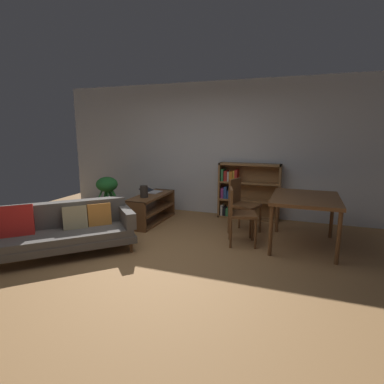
{
  "coord_description": "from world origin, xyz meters",
  "views": [
    {
      "loc": [
        1.81,
        -3.41,
        1.72
      ],
      "look_at": [
        0.3,
        0.72,
        0.84
      ],
      "focal_mm": 28.41,
      "sensor_mm": 36.0,
      "label": 1
    }
  ],
  "objects_px": {
    "dining_table": "(305,202)",
    "bookshelf": "(245,191)",
    "dining_chair_near": "(241,202)",
    "media_console": "(151,208)",
    "dining_chair_far": "(238,212)",
    "fabric_couch": "(61,229)",
    "potted_floor_plant": "(107,191)",
    "desk_speaker": "(144,192)",
    "open_laptop": "(152,191)"
  },
  "relations": [
    {
      "from": "desk_speaker",
      "to": "media_console",
      "type": "bearing_deg",
      "value": 86.63
    },
    {
      "from": "dining_table",
      "to": "bookshelf",
      "type": "height_order",
      "value": "bookshelf"
    },
    {
      "from": "media_console",
      "to": "desk_speaker",
      "type": "relative_size",
      "value": 5.81
    },
    {
      "from": "open_laptop",
      "to": "bookshelf",
      "type": "xyz_separation_m",
      "value": [
        1.74,
        0.66,
        0.01
      ]
    },
    {
      "from": "open_laptop",
      "to": "dining_chair_far",
      "type": "bearing_deg",
      "value": -23.77
    },
    {
      "from": "dining_chair_far",
      "to": "dining_table",
      "type": "bearing_deg",
      "value": 15.4
    },
    {
      "from": "open_laptop",
      "to": "dining_table",
      "type": "relative_size",
      "value": 0.34
    },
    {
      "from": "fabric_couch",
      "to": "bookshelf",
      "type": "relative_size",
      "value": 1.59
    },
    {
      "from": "fabric_couch",
      "to": "dining_table",
      "type": "relative_size",
      "value": 1.61
    },
    {
      "from": "dining_table",
      "to": "open_laptop",
      "type": "bearing_deg",
      "value": 168.47
    },
    {
      "from": "fabric_couch",
      "to": "media_console",
      "type": "relative_size",
      "value": 1.51
    },
    {
      "from": "dining_table",
      "to": "media_console",
      "type": "bearing_deg",
      "value": 173.07
    },
    {
      "from": "media_console",
      "to": "dining_chair_far",
      "type": "height_order",
      "value": "dining_chair_far"
    },
    {
      "from": "potted_floor_plant",
      "to": "dining_chair_near",
      "type": "distance_m",
      "value": 2.71
    },
    {
      "from": "fabric_couch",
      "to": "potted_floor_plant",
      "type": "xyz_separation_m",
      "value": [
        -0.49,
        1.81,
        0.17
      ]
    },
    {
      "from": "fabric_couch",
      "to": "open_laptop",
      "type": "distance_m",
      "value": 2.11
    },
    {
      "from": "dining_table",
      "to": "bookshelf",
      "type": "xyz_separation_m",
      "value": [
        -1.12,
        1.24,
        -0.13
      ]
    },
    {
      "from": "dining_chair_near",
      "to": "bookshelf",
      "type": "relative_size",
      "value": 0.77
    },
    {
      "from": "open_laptop",
      "to": "dining_chair_near",
      "type": "distance_m",
      "value": 1.87
    },
    {
      "from": "media_console",
      "to": "dining_chair_near",
      "type": "xyz_separation_m",
      "value": [
        1.74,
        -0.02,
        0.27
      ]
    },
    {
      "from": "open_laptop",
      "to": "potted_floor_plant",
      "type": "height_order",
      "value": "potted_floor_plant"
    },
    {
      "from": "fabric_couch",
      "to": "potted_floor_plant",
      "type": "distance_m",
      "value": 1.88
    },
    {
      "from": "fabric_couch",
      "to": "dining_chair_far",
      "type": "relative_size",
      "value": 2.18
    },
    {
      "from": "desk_speaker",
      "to": "potted_floor_plant",
      "type": "bearing_deg",
      "value": 167.01
    },
    {
      "from": "media_console",
      "to": "dining_table",
      "type": "height_order",
      "value": "dining_table"
    },
    {
      "from": "dining_chair_far",
      "to": "bookshelf",
      "type": "height_order",
      "value": "bookshelf"
    },
    {
      "from": "fabric_couch",
      "to": "bookshelf",
      "type": "height_order",
      "value": "bookshelf"
    },
    {
      "from": "open_laptop",
      "to": "bookshelf",
      "type": "bearing_deg",
      "value": 20.67
    },
    {
      "from": "desk_speaker",
      "to": "bookshelf",
      "type": "distance_m",
      "value": 2.01
    },
    {
      "from": "dining_chair_near",
      "to": "bookshelf",
      "type": "xyz_separation_m",
      "value": [
        -0.1,
        0.92,
        0.03
      ]
    },
    {
      "from": "open_laptop",
      "to": "potted_floor_plant",
      "type": "distance_m",
      "value": 0.9
    },
    {
      "from": "open_laptop",
      "to": "dining_table",
      "type": "distance_m",
      "value": 2.92
    },
    {
      "from": "dining_chair_near",
      "to": "bookshelf",
      "type": "height_order",
      "value": "bookshelf"
    },
    {
      "from": "media_console",
      "to": "open_laptop",
      "type": "distance_m",
      "value": 0.39
    },
    {
      "from": "open_laptop",
      "to": "fabric_couch",
      "type": "bearing_deg",
      "value": -100.31
    },
    {
      "from": "dining_table",
      "to": "dining_chair_far",
      "type": "height_order",
      "value": "dining_chair_far"
    },
    {
      "from": "dining_chair_near",
      "to": "open_laptop",
      "type": "bearing_deg",
      "value": 171.84
    },
    {
      "from": "desk_speaker",
      "to": "bookshelf",
      "type": "xyz_separation_m",
      "value": [
        1.65,
        1.14,
        -0.08
      ]
    },
    {
      "from": "potted_floor_plant",
      "to": "dining_table",
      "type": "relative_size",
      "value": 0.69
    },
    {
      "from": "potted_floor_plant",
      "to": "dining_table",
      "type": "height_order",
      "value": "potted_floor_plant"
    },
    {
      "from": "fabric_couch",
      "to": "open_laptop",
      "type": "relative_size",
      "value": 4.77
    },
    {
      "from": "potted_floor_plant",
      "to": "bookshelf",
      "type": "relative_size",
      "value": 0.69
    },
    {
      "from": "desk_speaker",
      "to": "dining_table",
      "type": "height_order",
      "value": "dining_table"
    },
    {
      "from": "dining_chair_near",
      "to": "bookshelf",
      "type": "distance_m",
      "value": 0.93
    },
    {
      "from": "fabric_couch",
      "to": "media_console",
      "type": "bearing_deg",
      "value": 75.15
    },
    {
      "from": "dining_table",
      "to": "bookshelf",
      "type": "bearing_deg",
      "value": 132.02
    },
    {
      "from": "fabric_couch",
      "to": "dining_chair_near",
      "type": "bearing_deg",
      "value": 39.02
    },
    {
      "from": "media_console",
      "to": "desk_speaker",
      "type": "bearing_deg",
      "value": -93.37
    },
    {
      "from": "media_console",
      "to": "dining_chair_far",
      "type": "xyz_separation_m",
      "value": [
        1.81,
        -0.6,
        0.24
      ]
    },
    {
      "from": "fabric_couch",
      "to": "media_console",
      "type": "height_order",
      "value": "fabric_couch"
    }
  ]
}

